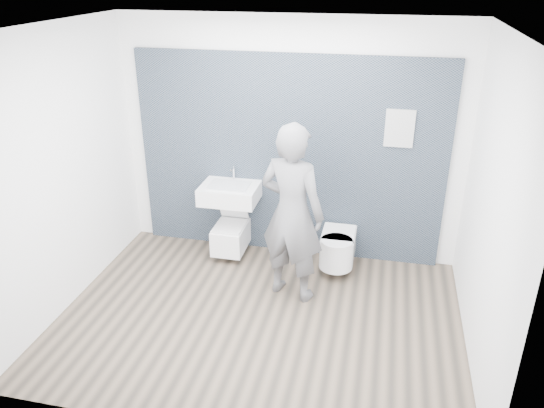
% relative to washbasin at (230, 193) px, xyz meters
% --- Properties ---
extents(ground, '(4.00, 4.00, 0.00)m').
position_rel_washbasin_xyz_m(ground, '(0.64, -1.19, -0.82)').
color(ground, brown).
rests_on(ground, ground).
extents(room_shell, '(4.00, 4.00, 4.00)m').
position_rel_washbasin_xyz_m(room_shell, '(0.64, -1.19, 0.92)').
color(room_shell, white).
rests_on(room_shell, ground).
extents(tile_wall, '(3.60, 0.06, 2.40)m').
position_rel_washbasin_xyz_m(tile_wall, '(0.64, 0.28, -0.82)').
color(tile_wall, black).
rests_on(tile_wall, ground).
extents(washbasin, '(0.67, 0.50, 0.50)m').
position_rel_washbasin_xyz_m(washbasin, '(0.00, 0.00, 0.00)').
color(washbasin, white).
rests_on(washbasin, ground).
extents(toilet_square, '(0.37, 0.53, 0.68)m').
position_rel_washbasin_xyz_m(toilet_square, '(0.00, -0.01, -0.56)').
color(toilet_square, white).
rests_on(toilet_square, ground).
extents(toilet_rounded, '(0.39, 0.65, 0.35)m').
position_rel_washbasin_xyz_m(toilet_rounded, '(1.30, -0.08, -0.54)').
color(toilet_rounded, white).
rests_on(toilet_rounded, ground).
extents(info_placard, '(0.31, 0.03, 0.41)m').
position_rel_washbasin_xyz_m(info_placard, '(1.87, 0.24, -0.82)').
color(info_placard, white).
rests_on(info_placard, ground).
extents(visitor, '(0.80, 0.64, 1.91)m').
position_rel_washbasin_xyz_m(visitor, '(0.87, -0.68, 0.14)').
color(visitor, slate).
rests_on(visitor, ground).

